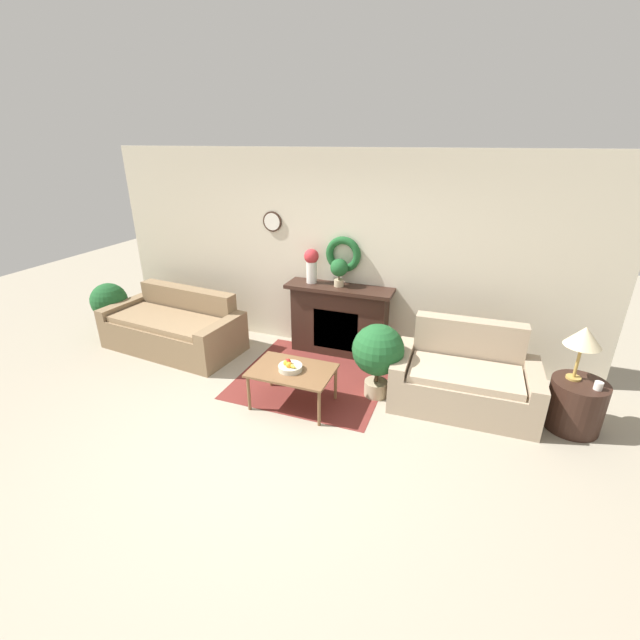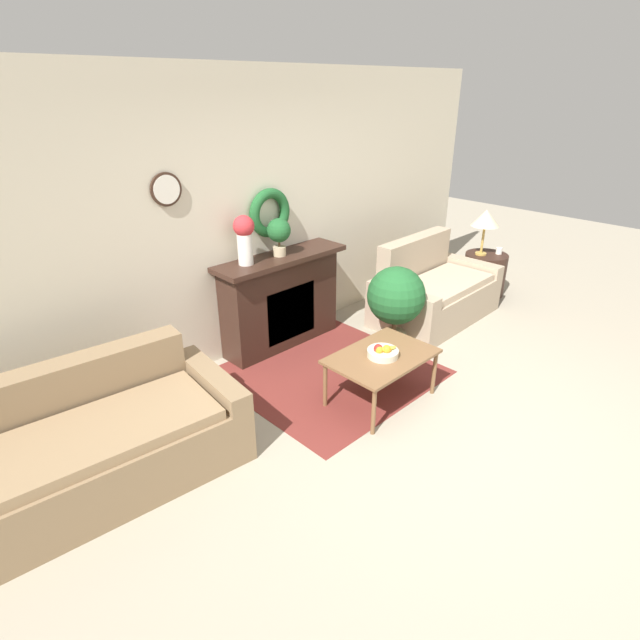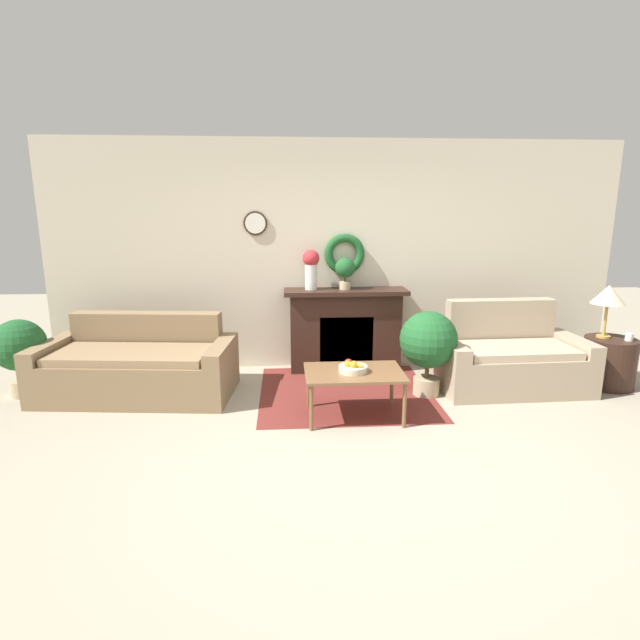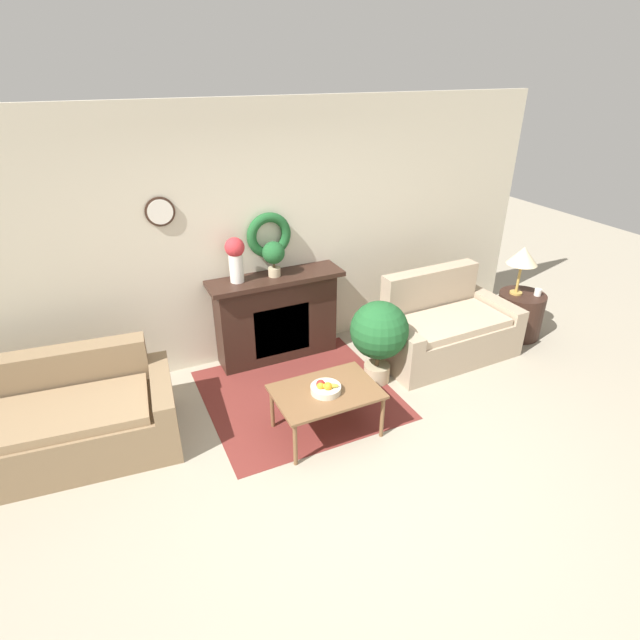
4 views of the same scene
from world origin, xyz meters
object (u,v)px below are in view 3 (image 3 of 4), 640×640
fruit_bowl (353,368)px  coffee_table (354,376)px  side_table_by_loveseat (609,362)px  potted_plant_floor_by_loveseat (428,343)px  potted_plant_floor_by_couch (20,349)px  vase_on_mantel_left (311,266)px  fireplace (345,329)px  couch_left (138,367)px  loveseat_right (509,359)px  table_lamp (608,296)px  potted_plant_on_mantel (345,270)px  mug (629,337)px

fruit_bowl → coffee_table: bearing=43.3°
side_table_by_loveseat → potted_plant_floor_by_loveseat: (-2.06, -0.12, 0.30)m
coffee_table → potted_plant_floor_by_couch: size_ratio=1.12×
fruit_bowl → vase_on_mantel_left: 1.66m
fireplace → couch_left: fireplace is taller
side_table_by_loveseat → potted_plant_floor_by_couch: (-6.26, 0.16, 0.23)m
couch_left → potted_plant_floor_by_loveseat: potted_plant_floor_by_loveseat is taller
loveseat_right → vase_on_mantel_left: bearing=159.5°
potted_plant_floor_by_couch → vase_on_mantel_left: bearing=11.5°
loveseat_right → table_lamp: bearing=-1.2°
vase_on_mantel_left → fireplace: bearing=-0.8°
fireplace → fruit_bowl: 1.44m
fireplace → vase_on_mantel_left: bearing=179.2°
couch_left → potted_plant_floor_by_loveseat: 3.03m
potted_plant_on_mantel → mug: bearing=-16.3°
fireplace → couch_left: (-2.25, -0.67, -0.20)m
vase_on_mantel_left → potted_plant_floor_by_couch: (-3.04, -0.62, -0.75)m
coffee_table → mug: bearing=10.1°
vase_on_mantel_left → coffee_table: bearing=-77.1°
potted_plant_on_mantel → fruit_bowl: bearing=-93.7°
loveseat_right → potted_plant_on_mantel: bearing=156.1°
potted_plant_floor_by_couch → couch_left: bearing=-2.7°
potted_plant_floor_by_loveseat → vase_on_mantel_left: bearing=142.0°
potted_plant_on_mantel → potted_plant_floor_by_loveseat: size_ratio=0.42×
fireplace → potted_plant_floor_by_couch: (-3.45, -0.62, 0.01)m
potted_plant_floor_by_couch → mug: bearing=-2.3°
couch_left → side_table_by_loveseat: bearing=4.6°
fireplace → loveseat_right: bearing=-23.1°
couch_left → potted_plant_on_mantel: 2.51m
fireplace → couch_left: bearing=-163.3°
potted_plant_on_mantel → loveseat_right: bearing=-22.6°
loveseat_right → vase_on_mantel_left: (-2.11, 0.73, 0.95)m
side_table_by_loveseat → vase_on_mantel_left: 3.46m
loveseat_right → potted_plant_floor_by_couch: size_ratio=1.94×
fireplace → potted_plant_floor_by_loveseat: (0.75, -0.90, 0.07)m
couch_left → mug: 5.20m
fruit_bowl → couch_left: bearing=160.6°
side_table_by_loveseat → potted_plant_on_mantel: size_ratio=1.45×
potted_plant_on_mantel → coffee_table: bearing=-92.9°
potted_plant_floor_by_loveseat → fireplace: bearing=129.9°
fireplace → coffee_table: (-0.08, -1.41, -0.09)m
loveseat_right → potted_plant_floor_by_loveseat: loveseat_right is taller
side_table_by_loveseat → vase_on_mantel_left: (-3.22, 0.79, 0.99)m
fruit_bowl → potted_plant_on_mantel: (0.09, 1.42, 0.73)m
loveseat_right → table_lamp: table_lamp is taller
fruit_bowl → loveseat_right: bearing=21.3°
loveseat_right → potted_plant_on_mantel: size_ratio=4.21×
potted_plant_floor_by_loveseat → fruit_bowl: bearing=-148.2°
loveseat_right → potted_plant_floor_by_loveseat: bearing=-171.0°
potted_plant_floor_by_loveseat → table_lamp: bearing=5.0°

